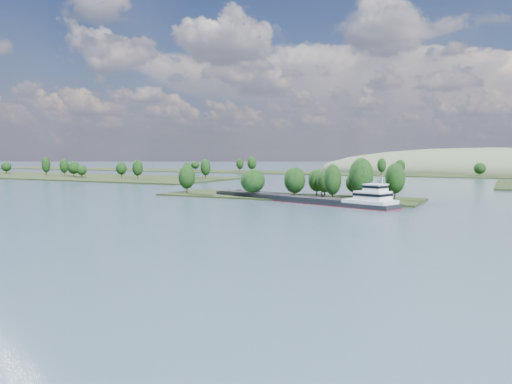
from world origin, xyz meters
The scene contains 6 objects.
ground centered at (0.00, 120.00, 0.00)m, with size 1800.00×1800.00×0.00m, color #35495C.
tree_island centered at (7.06, 178.49, 4.29)m, with size 100.00×30.27×15.95m.
left_bank centered at (-229.07, 260.13, 0.95)m, with size 300.00×80.00×14.92m.
back_shoreline centered at (8.99, 399.74, 0.74)m, with size 900.00×60.00×15.69m.
hill_west centered at (60.00, 500.00, 0.00)m, with size 320.00×160.00×44.00m, color #4C5D40.
cargo_barge centered at (14.98, 165.43, 1.30)m, with size 75.25×32.36×10.31m.
Camera 1 is at (75.47, 6.05, 16.82)m, focal length 35.00 mm.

